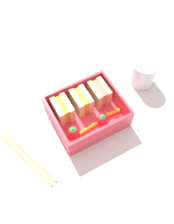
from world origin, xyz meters
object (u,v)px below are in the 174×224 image
strawberry_far_left (73,132)px  chopstick_pair (27,157)px  sandwich_center_left (81,101)px  strawberry_left (102,119)px  sandwich_center (99,93)px  carrot_stick_left (88,128)px  carrot_stick_far_left (113,113)px  drinking_glass (144,73)px  sandwich_left (63,110)px

strawberry_far_left → chopstick_pair: (-12.11, 0.42, -2.34)cm
sandwich_center_left → strawberry_left: size_ratio=1.89×
sandwich_center → carrot_stick_left: (-6.86, -6.70, -2.00)cm
sandwich_center_left → sandwich_center: (5.21, 0.00, 0.00)cm
sandwich_center_left → carrot_stick_far_left: sandwich_center_left is taller
drinking_glass → carrot_stick_far_left: bearing=-156.5°
sandwich_center_left → strawberry_far_left: bearing=-131.7°
sandwich_center → strawberry_far_left: bearing=-149.8°
carrot_stick_far_left → strawberry_left: bearing=-166.4°
strawberry_left → sandwich_center: bearing=66.6°
sandwich_left → drinking_glass: size_ratio=0.82×
strawberry_left → drinking_glass: (16.82, 6.61, 1.00)cm
sandwich_center_left → strawberry_far_left: (-5.60, -6.28, -1.02)cm
sandwich_left → sandwich_center_left: same height
sandwich_center → carrot_stick_left: bearing=-135.7°
sandwich_left → carrot_stick_left: bearing=-62.0°
strawberry_far_left → carrot_stick_left: bearing=-6.0°
sandwich_left → drinking_glass: bearing=0.0°
carrot_stick_left → drinking_glass: (20.82, 6.70, 1.88)cm
sandwich_left → strawberry_left: 10.10cm
carrot_stick_far_left → carrot_stick_left: bearing=-172.8°
sandwich_center → chopstick_pair: bearing=-165.6°
strawberry_far_left → drinking_glass: size_ratio=0.46×
strawberry_far_left → drinking_glass: 25.57cm
sandwich_left → carrot_stick_far_left: size_ratio=1.55×
sandwich_center → chopstick_pair: (-22.91, -5.86, -3.37)cm
sandwich_center_left → sandwich_center: 5.21cm
strawberry_left → chopstick_pair: size_ratio=0.18×
strawberry_far_left → drinking_glass: bearing=14.2°
sandwich_center_left → chopstick_pair: (-17.70, -5.86, -3.37)cm
carrot_stick_far_left → chopstick_pair: 23.68cm
carrot_stick_far_left → drinking_glass: (13.23, 5.74, 1.85)cm
sandwich_center → strawberry_far_left: size_ratio=1.77×
strawberry_far_left → chopstick_pair: strawberry_far_left is taller
sandwich_left → carrot_stick_left: size_ratio=1.09×
sandwich_left → sandwich_center: (10.43, 0.00, 0.00)cm
sandwich_center_left → sandwich_left: bearing=180.0°
drinking_glass → carrot_stick_left: bearing=-162.2°
carrot_stick_far_left → drinking_glass: 14.54cm
carrot_stick_far_left → sandwich_center: bearing=97.2°
strawberry_far_left → strawberry_left: size_ratio=1.07×
drinking_glass → strawberry_far_left: bearing=-165.8°
carrot_stick_left → carrot_stick_far_left: same height
strawberry_left → drinking_glass: drinking_glass is taller
sandwich_left → drinking_glass: (24.38, 0.01, -0.12)cm
sandwich_left → carrot_stick_left: (3.56, -6.70, -2.00)cm
sandwich_center → drinking_glass: bearing=0.0°
carrot_stick_left → chopstick_pair: carrot_stick_left is taller
sandwich_center_left → carrot_stick_left: sandwich_center_left is taller
carrot_stick_far_left → drinking_glass: bearing=23.5°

